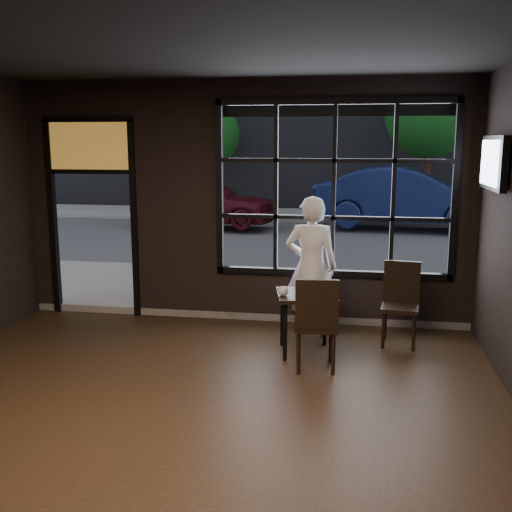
% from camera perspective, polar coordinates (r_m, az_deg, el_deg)
% --- Properties ---
extents(floor, '(6.00, 7.00, 0.02)m').
position_cam_1_polar(floor, '(5.11, -8.86, -17.50)').
color(floor, black).
rests_on(floor, ground).
extents(ceiling, '(6.00, 7.00, 0.02)m').
position_cam_1_polar(ceiling, '(4.57, -10.11, 20.82)').
color(ceiling, black).
rests_on(ceiling, ground).
extents(window_frame, '(3.06, 0.12, 2.28)m').
position_cam_1_polar(window_frame, '(7.79, 7.42, 6.31)').
color(window_frame, black).
rests_on(window_frame, ground).
extents(stained_transom, '(1.20, 0.06, 0.70)m').
position_cam_1_polar(stained_transom, '(8.54, -15.57, 10.10)').
color(stained_transom, orange).
rests_on(stained_transom, ground).
extents(street_asphalt, '(60.00, 41.00, 0.04)m').
position_cam_1_polar(street_asphalt, '(28.40, 6.37, 5.91)').
color(street_asphalt, '#545456').
rests_on(street_asphalt, ground).
extents(building_across, '(28.00, 12.00, 15.00)m').
position_cam_1_polar(building_across, '(27.77, 6.60, 21.38)').
color(building_across, '#5B5956').
rests_on(building_across, ground).
extents(cafe_table, '(0.77, 0.77, 0.71)m').
position_cam_1_polar(cafe_table, '(6.94, 4.77, -6.36)').
color(cafe_table, black).
rests_on(cafe_table, floor).
extents(chair_near, '(0.49, 0.49, 1.03)m').
position_cam_1_polar(chair_near, '(6.43, 5.70, -6.31)').
color(chair_near, black).
rests_on(chair_near, floor).
extents(chair_window, '(0.48, 0.48, 0.99)m').
position_cam_1_polar(chair_window, '(7.32, 13.56, -4.56)').
color(chair_window, black).
rests_on(chair_window, floor).
extents(man, '(0.64, 0.42, 1.76)m').
position_cam_1_polar(man, '(7.44, 5.27, -1.02)').
color(man, silver).
rests_on(man, floor).
extents(hotdog, '(0.22, 0.15, 0.06)m').
position_cam_1_polar(hotdog, '(7.05, 5.87, -2.89)').
color(hotdog, tan).
rests_on(hotdog, cafe_table).
extents(cup, '(0.13, 0.13, 0.10)m').
position_cam_1_polar(cup, '(6.72, 2.61, -3.38)').
color(cup, silver).
rests_on(cup, cafe_table).
extents(tv, '(0.11, 0.99, 0.58)m').
position_cam_1_polar(tv, '(6.96, 21.74, 8.24)').
color(tv, black).
rests_on(tv, wall_right).
extents(navy_car, '(5.07, 2.16, 1.63)m').
position_cam_1_polar(navy_car, '(16.87, 14.04, 5.47)').
color(navy_car, '#121D4A').
rests_on(navy_car, street_asphalt).
extents(maroon_car, '(4.13, 2.00, 1.36)m').
position_cam_1_polar(maroon_car, '(16.78, -4.96, 5.28)').
color(maroon_car, '#520F19').
rests_on(maroon_car, street_asphalt).
extents(tree_left, '(2.19, 2.19, 3.74)m').
position_cam_1_polar(tree_left, '(20.26, -4.74, 11.49)').
color(tree_left, '#332114').
rests_on(tree_left, street_asphalt).
extents(tree_right, '(2.69, 2.69, 4.59)m').
position_cam_1_polar(tree_right, '(19.22, 16.23, 12.92)').
color(tree_right, '#332114').
rests_on(tree_right, street_asphalt).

